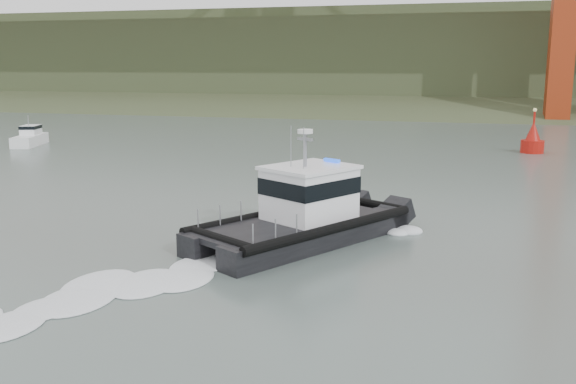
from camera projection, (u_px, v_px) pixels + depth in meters
name	position (u px, v px, depth m)	size (l,w,h in m)	color
ground	(222.00, 340.00, 17.89)	(400.00, 400.00, 0.00)	slate
headlands	(435.00, 66.00, 135.25)	(500.00, 105.36, 27.12)	#3C4B2A
patrol_boat	(304.00, 213.00, 27.63)	(8.53, 10.81, 5.02)	black
motorboat	(30.00, 138.00, 60.46)	(3.25, 5.60, 2.92)	white
nav_buoy	(533.00, 140.00, 55.28)	(1.95, 1.95, 4.07)	#A5120B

